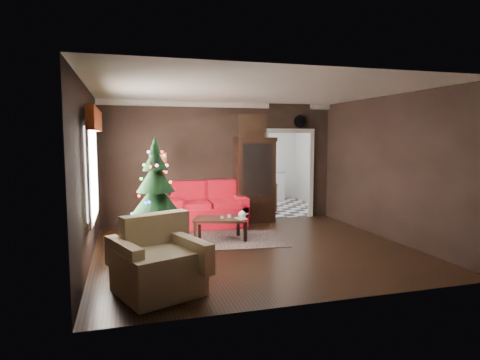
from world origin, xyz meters
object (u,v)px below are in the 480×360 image
object	(u,v)px
coffee_table	(220,229)
teapot	(242,215)
wall_clock	(299,121)
loveseat	(209,204)
floor_lamp	(161,193)
armchair	(158,258)
curio_cabinet	(255,182)
kitchen_table	(261,196)
christmas_tree	(156,195)

from	to	relation	value
coffee_table	teapot	bearing A→B (deg)	-31.02
wall_clock	loveseat	bearing A→B (deg)	-170.34
floor_lamp	armchair	bearing A→B (deg)	-95.75
loveseat	floor_lamp	bearing A→B (deg)	-163.02
floor_lamp	curio_cabinet	bearing A→B (deg)	13.84
floor_lamp	kitchen_table	world-z (taller)	floor_lamp
christmas_tree	kitchen_table	distance (m)	4.97
curio_cabinet	wall_clock	bearing A→B (deg)	8.53
loveseat	armchair	xyz separation A→B (m)	(-1.42, -3.70, -0.04)
loveseat	curio_cabinet	world-z (taller)	curio_cabinet
coffee_table	wall_clock	distance (m)	3.65
floor_lamp	teapot	size ratio (longest dim) A/B	9.67
floor_lamp	teapot	bearing A→B (deg)	-40.78
loveseat	wall_clock	size ratio (longest dim) A/B	5.31
loveseat	floor_lamp	xyz separation A→B (m)	(-1.08, -0.33, 0.33)
curio_cabinet	armchair	xyz separation A→B (m)	(-2.57, -3.92, -0.49)
christmas_tree	armchair	bearing A→B (deg)	-93.85
floor_lamp	kitchen_table	distance (m)	3.52
loveseat	wall_clock	bearing A→B (deg)	9.66
armchair	kitchen_table	size ratio (longest dim) A/B	1.35
armchair	wall_clock	bearing A→B (deg)	25.77
coffee_table	kitchen_table	size ratio (longest dim) A/B	1.28
loveseat	coffee_table	xyz separation A→B (m)	(-0.05, -1.31, -0.27)
armchair	kitchen_table	distance (m)	6.24
wall_clock	kitchen_table	distance (m)	2.43
floor_lamp	wall_clock	xyz separation A→B (m)	(3.43, 0.73, 1.55)
loveseat	kitchen_table	world-z (taller)	loveseat
christmas_tree	coffee_table	bearing A→B (deg)	34.27
christmas_tree	wall_clock	xyz separation A→B (m)	(3.66, 2.57, 1.33)
floor_lamp	christmas_tree	distance (m)	1.87
armchair	christmas_tree	bearing A→B (deg)	64.48
wall_clock	kitchen_table	world-z (taller)	wall_clock
loveseat	teapot	bearing A→B (deg)	-77.96
loveseat	armchair	distance (m)	3.96
christmas_tree	kitchen_table	world-z (taller)	christmas_tree
kitchen_table	floor_lamp	bearing A→B (deg)	-145.47
curio_cabinet	coffee_table	size ratio (longest dim) A/B	1.98
curio_cabinet	coffee_table	xyz separation A→B (m)	(-1.20, -1.53, -0.72)
wall_clock	floor_lamp	bearing A→B (deg)	-168.00
christmas_tree	armchair	distance (m)	1.65
floor_lamp	wall_clock	size ratio (longest dim) A/B	5.27
floor_lamp	teapot	world-z (taller)	floor_lamp
loveseat	kitchen_table	bearing A→B (deg)	42.51
wall_clock	kitchen_table	size ratio (longest dim) A/B	0.43
loveseat	kitchen_table	distance (m)	2.45
floor_lamp	christmas_tree	xyz separation A→B (m)	(-0.24, -1.84, 0.22)
teapot	coffee_table	bearing A→B (deg)	148.98
floor_lamp	wall_clock	world-z (taller)	wall_clock
curio_cabinet	christmas_tree	bearing A→B (deg)	-135.90
loveseat	curio_cabinet	size ratio (longest dim) A/B	0.89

